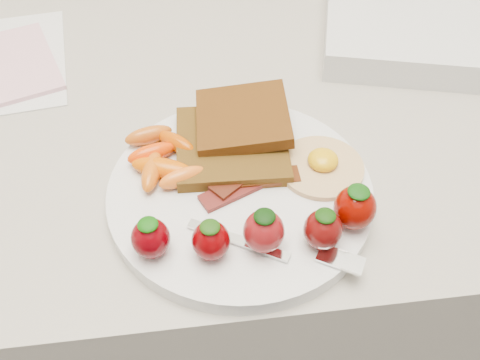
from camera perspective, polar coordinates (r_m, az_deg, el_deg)
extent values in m
cube|color=gray|center=(1.02, -2.41, -11.58)|extent=(2.00, 0.60, 0.90)
cylinder|color=silver|center=(0.55, 0.00, -1.33)|extent=(0.27, 0.27, 0.02)
cube|color=#3E2306|center=(0.57, -0.90, 3.76)|extent=(0.12, 0.12, 0.01)
cube|color=#411A08|center=(0.59, 0.30, 6.65)|extent=(0.11, 0.10, 0.02)
cylinder|color=beige|center=(0.56, 8.63, 1.37)|extent=(0.10, 0.10, 0.01)
ellipsoid|color=#DFA20B|center=(0.56, 8.85, 2.14)|extent=(0.03, 0.03, 0.02)
cube|color=#440B0A|center=(0.54, 0.15, -0.76)|extent=(0.09, 0.06, 0.00)
cube|color=#411402|center=(0.54, 1.72, 0.17)|extent=(0.09, 0.02, 0.00)
cube|color=black|center=(0.55, 0.75, 1.00)|extent=(0.08, 0.07, 0.00)
ellipsoid|color=#E83C01|center=(0.57, -9.42, 2.83)|extent=(0.06, 0.03, 0.02)
ellipsoid|color=#D15500|center=(0.55, -8.31, 1.27)|extent=(0.07, 0.04, 0.02)
ellipsoid|color=#CF590C|center=(0.55, -9.38, 0.93)|extent=(0.03, 0.06, 0.02)
ellipsoid|color=#BE4700|center=(0.58, -6.81, 3.94)|extent=(0.05, 0.05, 0.02)
ellipsoid|color=#B85312|center=(0.59, -9.73, 4.72)|extent=(0.06, 0.03, 0.02)
ellipsoid|color=orange|center=(0.54, -6.18, 0.28)|extent=(0.05, 0.03, 0.02)
ellipsoid|color=#540005|center=(0.48, -9.51, -6.14)|extent=(0.04, 0.04, 0.04)
ellipsoid|color=#0D4907|center=(0.47, -9.81, -4.69)|extent=(0.02, 0.02, 0.01)
ellipsoid|color=#580003|center=(0.48, -3.12, -6.47)|extent=(0.03, 0.03, 0.04)
ellipsoid|color=#173C09|center=(0.46, -3.22, -5.03)|extent=(0.02, 0.02, 0.01)
ellipsoid|color=maroon|center=(0.48, 2.55, -5.49)|extent=(0.04, 0.04, 0.04)
ellipsoid|color=black|center=(0.46, 2.64, -3.90)|extent=(0.02, 0.02, 0.01)
ellipsoid|color=#500707|center=(0.49, 8.83, -5.26)|extent=(0.04, 0.04, 0.04)
ellipsoid|color=#0F3206|center=(0.47, 9.12, -3.77)|extent=(0.02, 0.02, 0.01)
ellipsoid|color=#660600|center=(0.51, 12.16, -2.92)|extent=(0.04, 0.04, 0.04)
ellipsoid|color=#0D3C09|center=(0.49, 12.57, -1.24)|extent=(0.02, 0.02, 0.01)
cube|color=silver|center=(0.50, -0.23, -6.43)|extent=(0.09, 0.06, 0.00)
cube|color=white|center=(0.49, 10.70, -8.32)|extent=(0.05, 0.04, 0.00)
cube|color=silver|center=(0.80, -24.20, 11.34)|extent=(0.19, 0.24, 0.00)
cube|color=#D99FAF|center=(0.78, -23.36, 11.24)|extent=(0.16, 0.19, 0.01)
cube|color=silver|center=(0.80, 19.05, 14.85)|extent=(0.31, 0.28, 0.04)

